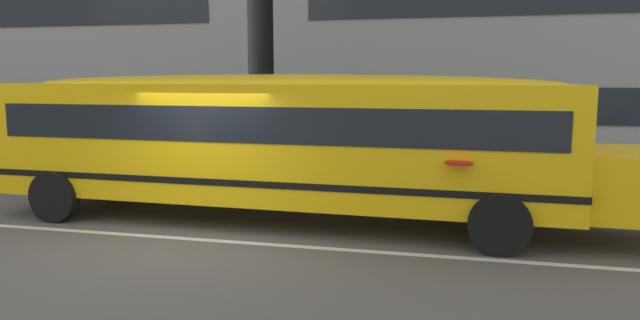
# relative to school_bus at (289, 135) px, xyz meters

# --- Properties ---
(ground_plane) EXTENTS (400.00, 400.00, 0.00)m
(ground_plane) POSITION_rel_school_bus_xyz_m (-1.22, -1.64, -1.68)
(ground_plane) COLOR #54514F
(sidewalk_far) EXTENTS (120.00, 3.00, 0.01)m
(sidewalk_far) POSITION_rel_school_bus_xyz_m (-1.22, 6.42, -1.67)
(sidewalk_far) COLOR gray
(sidewalk_far) RESTS_ON ground_plane
(lane_centreline) EXTENTS (110.00, 0.16, 0.01)m
(lane_centreline) POSITION_rel_school_bus_xyz_m (-1.22, -1.64, -1.68)
(lane_centreline) COLOR silver
(lane_centreline) RESTS_ON ground_plane
(school_bus) EXTENTS (12.70, 3.19, 2.83)m
(school_bus) POSITION_rel_school_bus_xyz_m (0.00, 0.00, 0.00)
(school_bus) COLOR yellow
(school_bus) RESTS_ON ground_plane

